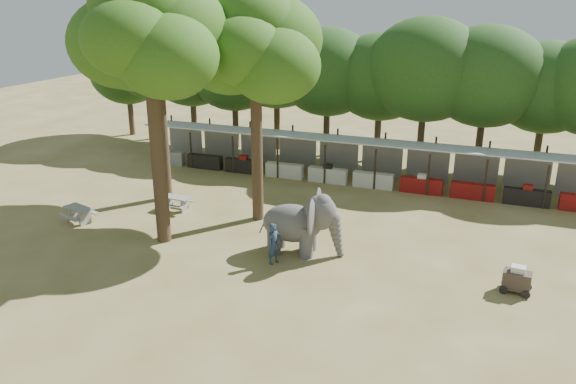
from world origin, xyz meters
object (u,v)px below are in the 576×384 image
(picnic_table_near, at_px, (79,212))
(picnic_table_far, at_px, (176,201))
(yard_tree_back, at_px, (254,46))
(yard_tree_left, at_px, (156,48))
(handler, at_px, (274,244))
(elephant, at_px, (302,223))
(yard_tree_center, at_px, (148,34))
(cart_front, at_px, (517,280))

(picnic_table_near, relative_size, picnic_table_far, 1.24)
(yard_tree_back, bearing_deg, picnic_table_far, -172.10)
(yard_tree_left, distance_m, handler, 12.73)
(yard_tree_back, relative_size, picnic_table_far, 7.37)
(picnic_table_far, bearing_deg, elephant, -15.40)
(elephant, bearing_deg, picnic_table_far, 154.83)
(yard_tree_center, distance_m, cart_front, 17.63)
(handler, xyz_separation_m, picnic_table_near, (-10.85, 0.82, -0.39))
(yard_tree_back, bearing_deg, yard_tree_center, -126.86)
(yard_tree_back, relative_size, handler, 6.32)
(elephant, bearing_deg, yard_tree_center, 179.94)
(yard_tree_back, distance_m, cart_front, 15.16)
(picnic_table_far, bearing_deg, yard_tree_back, 10.71)
(yard_tree_center, bearing_deg, yard_tree_back, 53.14)
(yard_tree_back, xyz_separation_m, cart_front, (12.35, -3.65, -8.00))
(handler, bearing_deg, cart_front, -59.52)
(elephant, xyz_separation_m, cart_front, (8.82, -0.44, -0.86))
(elephant, height_order, picnic_table_far, elephant)
(yard_tree_left, distance_m, yard_tree_back, 6.09)
(yard_tree_back, relative_size, elephant, 3.05)
(elephant, height_order, handler, elephant)
(yard_tree_left, height_order, cart_front, yard_tree_left)
(yard_tree_center, height_order, yard_tree_back, yard_tree_center)
(cart_front, bearing_deg, yard_tree_left, 171.94)
(elephant, distance_m, picnic_table_far, 8.38)
(yard_tree_left, bearing_deg, yard_tree_center, -59.04)
(yard_tree_center, xyz_separation_m, elephant, (6.54, 0.79, -7.81))
(yard_tree_center, xyz_separation_m, cart_front, (15.35, 0.35, -8.67))
(yard_tree_center, bearing_deg, elephant, 6.90)
(yard_tree_left, bearing_deg, picnic_table_near, -113.27)
(picnic_table_near, bearing_deg, handler, 12.82)
(picnic_table_far, bearing_deg, yard_tree_center, -65.14)
(yard_tree_back, distance_m, picnic_table_near, 11.99)
(handler, relative_size, picnic_table_far, 1.17)
(handler, relative_size, cart_front, 1.52)
(yard_tree_center, relative_size, elephant, 3.23)
(picnic_table_near, height_order, cart_front, cart_front)
(yard_tree_left, height_order, handler, yard_tree_left)
(yard_tree_left, relative_size, elephant, 2.96)
(yard_tree_left, xyz_separation_m, picnic_table_near, (-2.06, -4.78, -7.69))
(handler, bearing_deg, yard_tree_center, 108.83)
(handler, bearing_deg, yard_tree_left, 82.26)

